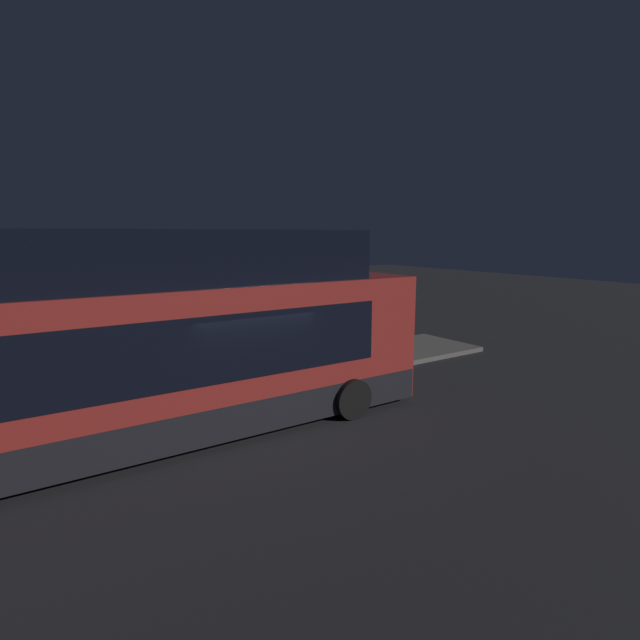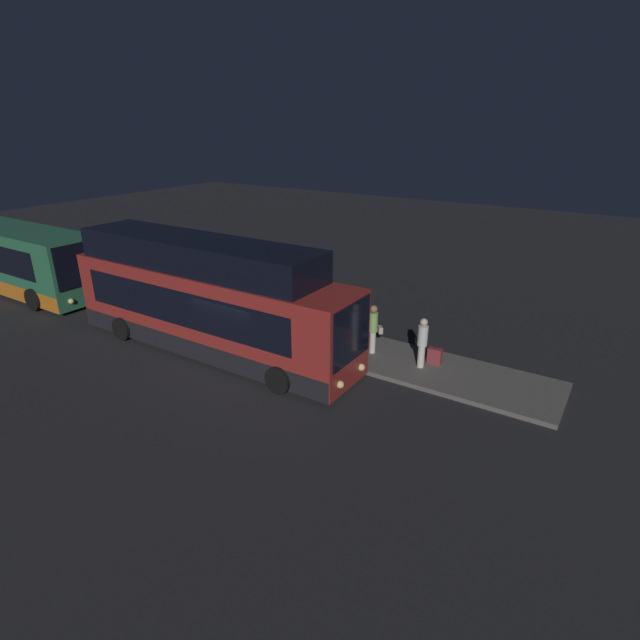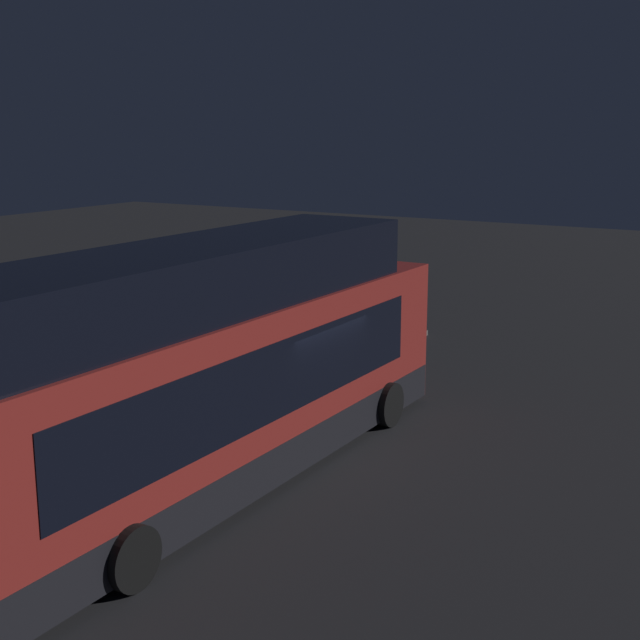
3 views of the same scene
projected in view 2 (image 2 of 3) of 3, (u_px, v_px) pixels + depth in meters
name	position (u px, v px, depth m)	size (l,w,h in m)	color
ground	(243.00, 364.00, 17.56)	(80.00, 80.00, 0.00)	#232326
platform	(293.00, 333.00, 19.89)	(20.00, 2.84, 0.15)	#605B56
bus_lead	(208.00, 303.00, 18.00)	(11.82, 2.72, 4.15)	maroon
bus_second	(10.00, 257.00, 24.96)	(12.08, 2.89, 3.16)	#2D704C
passenger_boarding	(422.00, 340.00, 16.66)	(0.56, 0.59, 1.77)	silver
passenger_waiting	(374.00, 327.00, 17.69)	(0.57, 0.55, 1.81)	silver
suitcase	(435.00, 356.00, 17.13)	(0.48, 0.24, 0.81)	maroon
sign_post	(263.00, 291.00, 20.14)	(0.10, 0.66, 2.20)	#4C4C51
trash_bin	(353.00, 347.00, 17.69)	(0.44, 0.44, 0.65)	#2D4C33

